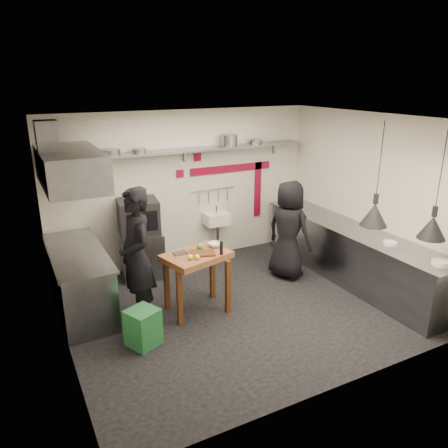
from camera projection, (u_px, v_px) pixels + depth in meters
name	position (u px, v px, depth m)	size (l,w,h in m)	color
floor	(240.00, 306.00, 6.67)	(5.00, 5.00, 0.00)	black
ceiling	(243.00, 119.00, 5.78)	(5.00, 5.00, 0.00)	silver
wall_back	(185.00, 188.00, 7.99)	(5.00, 0.04, 2.80)	silver
wall_front	(342.00, 276.00, 4.46)	(5.00, 0.04, 2.80)	silver
wall_left	(57.00, 250.00, 5.14)	(0.04, 4.20, 2.80)	silver
wall_right	(371.00, 198.00, 7.31)	(0.04, 4.20, 2.80)	silver
red_band_horiz	(231.00, 168.00, 8.30)	(1.70, 0.02, 0.14)	maroon
red_band_vert	(258.00, 189.00, 8.71)	(0.14, 0.02, 1.10)	maroon
red_tile_a	(197.00, 157.00, 7.91)	(0.14, 0.02, 0.14)	maroon
red_tile_b	(180.00, 174.00, 7.84)	(0.14, 0.02, 0.14)	maroon
back_shelf	(188.00, 150.00, 7.61)	(4.60, 0.34, 0.04)	slate
shelf_bracket_left	(74.00, 164.00, 6.95)	(0.04, 0.06, 0.24)	slate
shelf_bracket_mid	(185.00, 155.00, 7.77)	(0.04, 0.06, 0.24)	slate
shelf_bracket_right	(274.00, 147.00, 8.60)	(0.04, 0.06, 0.24)	slate
pan_far_left	(111.00, 152.00, 7.01)	(0.31, 0.31, 0.09)	slate
pan_mid_left	(139.00, 151.00, 7.22)	(0.22, 0.22, 0.07)	slate
stock_pot	(229.00, 140.00, 7.93)	(0.30, 0.30, 0.20)	slate
pan_right	(256.00, 142.00, 8.19)	(0.24, 0.24, 0.08)	slate
oven_stand	(142.00, 254.00, 7.60)	(0.70, 0.64, 0.80)	slate
combi_oven	(138.00, 217.00, 7.38)	(0.65, 0.61, 0.58)	black
oven_door	(145.00, 221.00, 7.15)	(0.48, 0.03, 0.46)	maroon
oven_glass	(145.00, 221.00, 7.14)	(0.40, 0.02, 0.34)	black
hand_sink	(217.00, 219.00, 8.28)	(0.46, 0.34, 0.22)	silver
sink_tap	(216.00, 210.00, 8.22)	(0.03, 0.03, 0.14)	slate
sink_drain	(218.00, 241.00, 8.39)	(0.06, 0.06, 0.66)	slate
utensil_rail	(213.00, 189.00, 8.23)	(0.02, 0.02, 0.90)	slate
counter_right	(350.00, 254.00, 7.46)	(0.70, 3.80, 0.90)	slate
counter_right_top	(353.00, 229.00, 7.31)	(0.76, 3.90, 0.03)	slate
plate_stack	(441.00, 263.00, 5.86)	(0.23, 0.23, 0.07)	silver
small_bowl_right	(390.00, 243.00, 6.57)	(0.20, 0.20, 0.05)	silver
counter_left	(80.00, 281.00, 6.48)	(0.70, 1.90, 0.90)	slate
counter_left_top	(77.00, 252.00, 6.33)	(0.76, 2.00, 0.03)	slate
extractor_hood	(71.00, 168.00, 5.96)	(0.78, 1.60, 0.50)	slate
hood_duct	(47.00, 140.00, 5.72)	(0.28, 0.28, 0.50)	slate
green_bin	(143.00, 327.00, 5.66)	(0.37, 0.37, 0.50)	#1E612F
prep_table	(197.00, 282.00, 6.43)	(0.92, 0.64, 0.92)	brown
cutting_board	(202.00, 253.00, 6.26)	(0.36, 0.25, 0.03)	#4D2811
pepper_mill	(221.00, 248.00, 6.21)	(0.05, 0.05, 0.20)	black
lemon_a	(190.00, 257.00, 6.05)	(0.08, 0.08, 0.08)	yellow
lemon_b	(197.00, 257.00, 6.06)	(0.07, 0.07, 0.07)	yellow
veg_ball	(200.00, 246.00, 6.40)	(0.10, 0.10, 0.10)	#45812C
steel_tray	(180.00, 253.00, 6.25)	(0.19, 0.13, 0.03)	slate
bowl	(215.00, 245.00, 6.52)	(0.20, 0.20, 0.06)	silver
heat_lamp_near	(379.00, 175.00, 5.86)	(0.38, 0.38, 1.44)	black
heat_lamp_far	(439.00, 183.00, 5.62)	(0.37, 0.37, 1.53)	black
chef_left	(136.00, 257.00, 5.99)	(0.72, 0.47, 1.97)	black
chef_right	(289.00, 230.00, 7.45)	(0.83, 0.54, 1.71)	black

